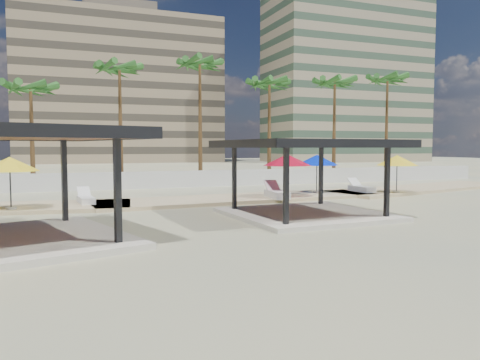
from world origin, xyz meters
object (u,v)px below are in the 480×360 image
Objects in this scene: pavilion_central at (306,171)px; lounger_a at (86,199)px; lounger_c at (361,188)px; pavilion_west at (4,176)px; umbrella_c at (287,160)px; lounger_b at (277,194)px.

pavilion_central reaches higher than lounger_a.
lounger_c is at bearing 38.71° from pavilion_central.
umbrella_c is at bearing 14.31° from pavilion_west.
lounger_a is at bearing 56.69° from pavilion_west.
pavilion_west reaches higher than lounger_b.
lounger_c is (5.60, 1.03, -1.83)m from umbrella_c.
pavilion_west is (-11.10, -1.86, 0.16)m from pavilion_central.
lounger_b reaches higher than lounger_a.
pavilion_west is 4.22× the size of lounger_a.
pavilion_west is 15.30m from umbrella_c.
pavilion_central is 5.93m from lounger_b.
pavilion_central reaches higher than umbrella_c.
lounger_a is at bearing 89.45° from lounger_b.
lounger_b reaches higher than lounger_c.
lounger_a is at bearing 90.67° from lounger_c.
lounger_b is (1.31, 5.58, -1.51)m from pavilion_central.
pavilion_west is 20.81m from lounger_c.
pavilion_central is 10.46m from lounger_c.
pavilion_central is at bearing -109.56° from umbrella_c.
pavilion_west is 3.99× the size of lounger_c.
umbrella_c is 1.74× the size of lounger_a.
lounger_c is at bearing -71.52° from lounger_b.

